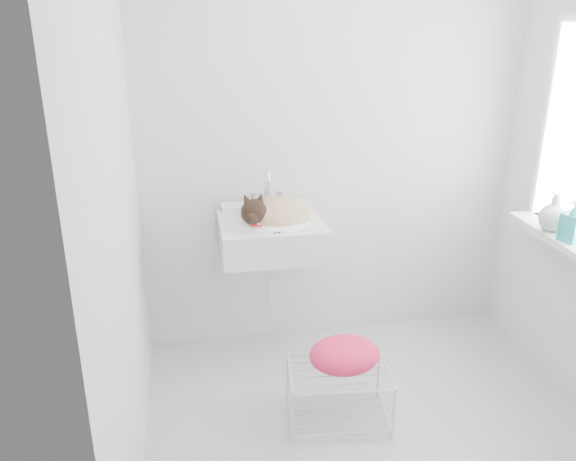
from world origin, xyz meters
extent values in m
cube|color=#B2B4B5|center=(0.00, 0.00, 0.00)|extent=(2.20, 2.00, 0.02)
cube|color=silver|center=(0.00, 1.00, 1.25)|extent=(2.20, 0.02, 2.50)
cube|color=silver|center=(-1.10, 0.00, 1.25)|extent=(0.02, 2.00, 2.50)
cube|color=white|center=(1.01, 0.20, 0.83)|extent=(0.16, 0.88, 0.04)
cube|color=white|center=(-0.40, 0.74, 0.85)|extent=(0.55, 0.48, 0.22)
ellipsoid|color=tan|center=(-0.37, 0.73, 0.88)|extent=(0.43, 0.39, 0.19)
sphere|color=black|center=(-0.52, 0.67, 0.97)|extent=(0.17, 0.17, 0.14)
torus|color=red|center=(-0.50, 0.66, 0.93)|extent=(0.14, 0.14, 0.05)
cube|color=silver|center=(-0.16, 0.13, 0.15)|extent=(0.51, 0.38, 0.28)
ellipsoid|color=#FF2B11|center=(-0.14, 0.15, 0.31)|extent=(0.36, 0.27, 0.14)
imported|color=teal|center=(1.00, 0.19, 0.85)|extent=(0.12, 0.12, 0.21)
imported|color=silver|center=(1.00, 0.34, 0.85)|extent=(0.20, 0.20, 0.19)
camera|label=1|loc=(-0.84, -2.22, 1.94)|focal=37.08mm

